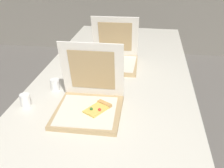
{
  "coord_description": "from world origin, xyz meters",
  "views": [
    {
      "loc": [
        0.21,
        -0.8,
        1.51
      ],
      "look_at": [
        0.02,
        0.49,
        0.82
      ],
      "focal_mm": 41.59,
      "sensor_mm": 36.0,
      "label": 1
    }
  ],
  "objects_px": {
    "pizza_box_middle": "(114,58)",
    "cup_white_far": "(95,50)",
    "cup_white_near_left": "(25,100)",
    "cup_white_near_center": "(55,85)",
    "table": "(113,85)",
    "pizza_box_front": "(89,102)",
    "cup_white_mid": "(70,68)"
  },
  "relations": [
    {
      "from": "pizza_box_front",
      "to": "pizza_box_middle",
      "type": "relative_size",
      "value": 1.0
    },
    {
      "from": "cup_white_near_left",
      "to": "cup_white_near_center",
      "type": "height_order",
      "value": "same"
    },
    {
      "from": "pizza_box_middle",
      "to": "cup_white_far",
      "type": "bearing_deg",
      "value": 132.6
    },
    {
      "from": "table",
      "to": "cup_white_far",
      "type": "xyz_separation_m",
      "value": [
        -0.21,
        0.41,
        0.08
      ]
    },
    {
      "from": "pizza_box_middle",
      "to": "cup_white_mid",
      "type": "xyz_separation_m",
      "value": [
        -0.27,
        -0.18,
        -0.02
      ]
    },
    {
      "from": "pizza_box_front",
      "to": "cup_white_near_center",
      "type": "xyz_separation_m",
      "value": [
        -0.25,
        0.19,
        -0.02
      ]
    },
    {
      "from": "cup_white_mid",
      "to": "cup_white_near_center",
      "type": "distance_m",
      "value": 0.24
    },
    {
      "from": "table",
      "to": "pizza_box_front",
      "type": "bearing_deg",
      "value": -100.01
    },
    {
      "from": "table",
      "to": "pizza_box_front",
      "type": "height_order",
      "value": "pizza_box_front"
    },
    {
      "from": "pizza_box_middle",
      "to": "cup_white_far",
      "type": "height_order",
      "value": "pizza_box_middle"
    },
    {
      "from": "cup_white_far",
      "to": "pizza_box_front",
      "type": "bearing_deg",
      "value": -79.89
    },
    {
      "from": "cup_white_far",
      "to": "cup_white_near_center",
      "type": "xyz_separation_m",
      "value": [
        -0.11,
        -0.6,
        0.0
      ]
    },
    {
      "from": "table",
      "to": "pizza_box_middle",
      "type": "bearing_deg",
      "value": 96.77
    },
    {
      "from": "pizza_box_front",
      "to": "cup_white_near_left",
      "type": "bearing_deg",
      "value": 179.73
    },
    {
      "from": "pizza_box_front",
      "to": "cup_white_near_center",
      "type": "relative_size",
      "value": 5.07
    },
    {
      "from": "table",
      "to": "pizza_box_middle",
      "type": "xyz_separation_m",
      "value": [
        -0.03,
        0.23,
        0.09
      ]
    },
    {
      "from": "table",
      "to": "cup_white_far",
      "type": "relative_size",
      "value": 35.8
    },
    {
      "from": "table",
      "to": "cup_white_near_left",
      "type": "height_order",
      "value": "cup_white_near_left"
    },
    {
      "from": "pizza_box_front",
      "to": "cup_white_mid",
      "type": "height_order",
      "value": "pizza_box_front"
    },
    {
      "from": "pizza_box_middle",
      "to": "cup_white_near_left",
      "type": "xyz_separation_m",
      "value": [
        -0.39,
        -0.61,
        -0.02
      ]
    },
    {
      "from": "pizza_box_middle",
      "to": "cup_white_near_center",
      "type": "distance_m",
      "value": 0.51
    },
    {
      "from": "cup_white_near_left",
      "to": "cup_white_far",
      "type": "height_order",
      "value": "same"
    },
    {
      "from": "pizza_box_front",
      "to": "cup_white_mid",
      "type": "distance_m",
      "value": 0.49
    },
    {
      "from": "cup_white_mid",
      "to": "cup_white_far",
      "type": "xyz_separation_m",
      "value": [
        0.09,
        0.36,
        0.0
      ]
    },
    {
      "from": "table",
      "to": "pizza_box_middle",
      "type": "distance_m",
      "value": 0.25
    },
    {
      "from": "cup_white_near_left",
      "to": "cup_white_far",
      "type": "relative_size",
      "value": 1.0
    },
    {
      "from": "cup_white_near_left",
      "to": "cup_white_far",
      "type": "distance_m",
      "value": 0.82
    },
    {
      "from": "table",
      "to": "cup_white_near_center",
      "type": "relative_size",
      "value": 35.8
    },
    {
      "from": "pizza_box_middle",
      "to": "cup_white_mid",
      "type": "relative_size",
      "value": 5.06
    },
    {
      "from": "pizza_box_front",
      "to": "cup_white_near_center",
      "type": "distance_m",
      "value": 0.31
    },
    {
      "from": "cup_white_mid",
      "to": "cup_white_near_left",
      "type": "bearing_deg",
      "value": -104.95
    },
    {
      "from": "cup_white_near_center",
      "to": "table",
      "type": "bearing_deg",
      "value": 31.04
    }
  ]
}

